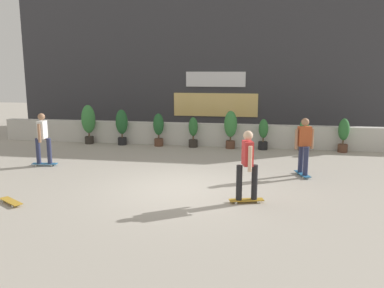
# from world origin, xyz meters

# --- Properties ---
(ground_plane) EXTENTS (48.00, 48.00, 0.00)m
(ground_plane) POSITION_xyz_m (0.00, 0.00, 0.00)
(ground_plane) COLOR #A8A093
(planter_wall) EXTENTS (18.00, 0.40, 0.90)m
(planter_wall) POSITION_xyz_m (0.00, 6.00, 0.45)
(planter_wall) COLOR beige
(planter_wall) RESTS_ON ground
(building_backdrop) EXTENTS (20.00, 2.08, 6.50)m
(building_backdrop) POSITION_xyz_m (-0.00, 10.00, 3.25)
(building_backdrop) COLOR #38383D
(building_backdrop) RESTS_ON ground
(potted_plant_0) EXTENTS (0.57, 0.57, 1.62)m
(potted_plant_0) POSITION_xyz_m (-5.07, 5.55, 0.95)
(potted_plant_0) COLOR #2D2823
(potted_plant_0) RESTS_ON ground
(potted_plant_1) EXTENTS (0.49, 0.49, 1.45)m
(potted_plant_1) POSITION_xyz_m (-3.62, 5.55, 0.84)
(potted_plant_1) COLOR black
(potted_plant_1) RESTS_ON ground
(potted_plant_2) EXTENTS (0.43, 0.43, 1.32)m
(potted_plant_2) POSITION_xyz_m (-2.08, 5.55, 0.74)
(potted_plant_2) COLOR brown
(potted_plant_2) RESTS_ON ground
(potted_plant_3) EXTENTS (0.36, 0.36, 1.19)m
(potted_plant_3) POSITION_xyz_m (-0.66, 5.55, 0.63)
(potted_plant_3) COLOR #2D2823
(potted_plant_3) RESTS_ON ground
(potted_plant_4) EXTENTS (0.50, 0.50, 1.48)m
(potted_plant_4) POSITION_xyz_m (0.82, 5.55, 0.86)
(potted_plant_4) COLOR brown
(potted_plant_4) RESTS_ON ground
(potted_plant_5) EXTENTS (0.36, 0.36, 1.19)m
(potted_plant_5) POSITION_xyz_m (2.08, 5.55, 0.62)
(potted_plant_5) COLOR black
(potted_plant_5) RESTS_ON ground
(potted_plant_6) EXTENTS (0.37, 0.37, 1.21)m
(potted_plant_6) POSITION_xyz_m (3.59, 5.55, 0.64)
(potted_plant_6) COLOR brown
(potted_plant_6) RESTS_ON ground
(potted_plant_7) EXTENTS (0.40, 0.40, 1.27)m
(potted_plant_7) POSITION_xyz_m (5.02, 5.55, 0.70)
(potted_plant_7) COLOR brown
(potted_plant_7) RESTS_ON ground
(skater_foreground) EXTENTS (0.82, 0.56, 1.70)m
(skater_foreground) POSITION_xyz_m (-4.85, 1.67, 0.94)
(skater_foreground) COLOR #266699
(skater_foreground) RESTS_ON ground
(skater_far_left) EXTENTS (0.82, 0.54, 1.70)m
(skater_far_left) POSITION_xyz_m (1.69, -0.84, 0.94)
(skater_far_left) COLOR #BF8C26
(skater_far_left) RESTS_ON ground
(skater_far_right) EXTENTS (0.54, 0.82, 1.70)m
(skater_far_right) POSITION_xyz_m (3.21, 1.80, 0.94)
(skater_far_right) COLOR #266699
(skater_far_right) RESTS_ON ground
(skateboard_near_camera) EXTENTS (0.78, 0.59, 0.08)m
(skateboard_near_camera) POSITION_xyz_m (-3.66, -1.86, 0.06)
(skateboard_near_camera) COLOR #BF8C26
(skateboard_near_camera) RESTS_ON ground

